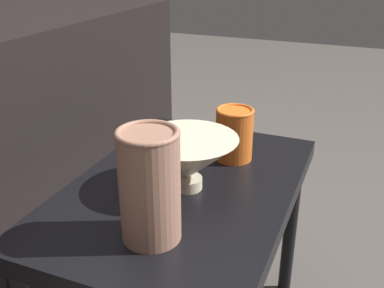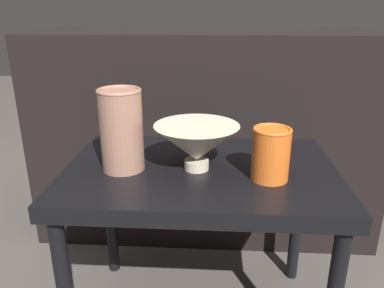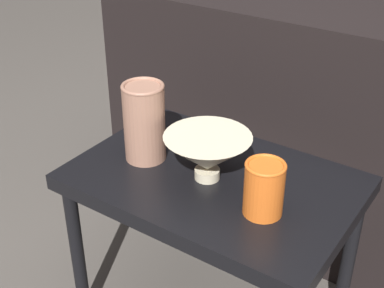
% 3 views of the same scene
% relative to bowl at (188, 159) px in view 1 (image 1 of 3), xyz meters
% --- Properties ---
extents(table, '(0.68, 0.46, 0.48)m').
position_rel_bowl_xyz_m(table, '(0.01, 0.01, -0.13)').
color(table, black).
rests_on(table, ground_plane).
extents(bowl, '(0.21, 0.21, 0.11)m').
position_rel_bowl_xyz_m(bowl, '(0.00, 0.00, 0.00)').
color(bowl, beige).
rests_on(bowl, table).
extents(vase_textured_left, '(0.11, 0.11, 0.20)m').
position_rel_bowl_xyz_m(vase_textured_left, '(-0.18, -0.01, 0.04)').
color(vase_textured_left, '#996B56').
rests_on(vase_textured_left, table).
extents(vase_colorful_right, '(0.09, 0.09, 0.13)m').
position_rel_bowl_xyz_m(vase_colorful_right, '(0.17, -0.05, -0.00)').
color(vase_colorful_right, orange).
rests_on(vase_colorful_right, table).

